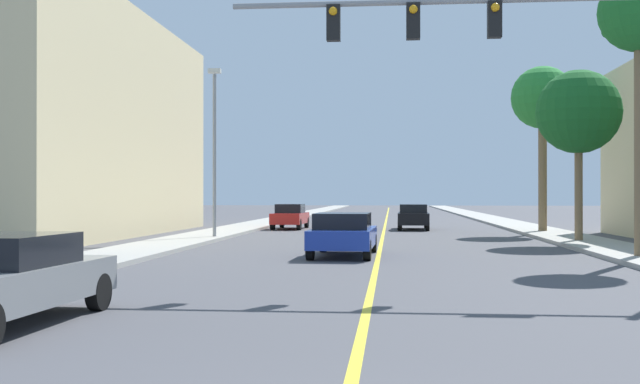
{
  "coord_description": "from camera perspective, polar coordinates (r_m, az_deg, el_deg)",
  "views": [
    {
      "loc": [
        0.43,
        -4.74,
        1.99
      ],
      "look_at": [
        -1.87,
        19.29,
        2.09
      ],
      "focal_mm": 42.14,
      "sensor_mm": 36.0,
      "label": 1
    }
  ],
  "objects": [
    {
      "name": "ground",
      "position": [
        46.79,
        4.94,
        -2.66
      ],
      "size": [
        192.0,
        192.0,
        0.0
      ],
      "primitive_type": "plane",
      "color": "#47474C"
    },
    {
      "name": "sidewalk_left",
      "position": [
        47.58,
        -5.07,
        -2.53
      ],
      "size": [
        2.7,
        168.0,
        0.15
      ],
      "primitive_type": "cube",
      "color": "#9E9B93",
      "rests_on": "ground"
    },
    {
      "name": "sidewalk_right",
      "position": [
        47.43,
        14.98,
        -2.53
      ],
      "size": [
        2.7,
        168.0,
        0.15
      ],
      "primitive_type": "cube",
      "color": "#9E9B93",
      "rests_on": "ground"
    },
    {
      "name": "lane_marking_center",
      "position": [
        46.79,
        4.94,
        -2.66
      ],
      "size": [
        0.16,
        144.0,
        0.01
      ],
      "primitive_type": "cube",
      "color": "yellow",
      "rests_on": "ground"
    },
    {
      "name": "traffic_signal_mast",
      "position": [
        18.16,
        16.12,
        10.04
      ],
      "size": [
        10.74,
        0.36,
        6.72
      ],
      "color": "gray",
      "rests_on": "sidewalk_right"
    },
    {
      "name": "street_lamp",
      "position": [
        33.73,
        -8.01,
        3.7
      ],
      "size": [
        0.56,
        0.28,
        7.46
      ],
      "color": "gray",
      "rests_on": "sidewalk_left"
    },
    {
      "name": "palm_near",
      "position": [
        25.25,
        23.1,
        12.11
      ],
      "size": [
        2.45,
        2.45,
        8.63
      ],
      "color": "brown",
      "rests_on": "sidewalk_right"
    },
    {
      "name": "palm_mid",
      "position": [
        32.57,
        19.04,
        5.72
      ],
      "size": [
        3.42,
        3.42,
        6.96
      ],
      "color": "brown",
      "rests_on": "sidewalk_right"
    },
    {
      "name": "palm_far",
      "position": [
        40.53,
        16.54,
        6.72
      ],
      "size": [
        3.21,
        3.21,
        8.47
      ],
      "color": "brown",
      "rests_on": "sidewalk_right"
    },
    {
      "name": "car_gray",
      "position": [
        12.39,
        -22.89,
        -6.1
      ],
      "size": [
        1.9,
        4.57,
        1.39
      ],
      "rotation": [
        0.0,
        0.0,
        3.1
      ],
      "color": "slate",
      "rests_on": "ground"
    },
    {
      "name": "car_red",
      "position": [
        43.99,
        -2.28,
        -1.84
      ],
      "size": [
        1.82,
        4.3,
        1.46
      ],
      "rotation": [
        0.0,
        0.0,
        3.12
      ],
      "color": "red",
      "rests_on": "ground"
    },
    {
      "name": "car_black",
      "position": [
        43.37,
        7.1,
        -1.86
      ],
      "size": [
        1.83,
        4.53,
        1.46
      ],
      "rotation": [
        0.0,
        0.0,
        -0.02
      ],
      "color": "black",
      "rests_on": "ground"
    },
    {
      "name": "car_blue",
      "position": [
        24.37,
        1.79,
        -3.17
      ],
      "size": [
        2.08,
        4.47,
        1.41
      ],
      "rotation": [
        0.0,
        0.0,
        -0.03
      ],
      "color": "#1E389E",
      "rests_on": "ground"
    }
  ]
}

